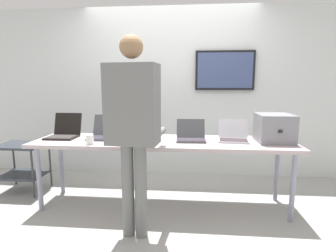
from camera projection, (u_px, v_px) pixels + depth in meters
The scene contains 12 objects.
ground at pixel (163, 206), 3.05m from camera, with size 8.00×8.00×0.04m, color #9B9B95.
back_wall at pixel (172, 93), 3.96m from camera, with size 8.00×0.11×2.50m.
workbench at pixel (163, 145), 2.94m from camera, with size 2.87×0.70×0.77m.
equipment_box at pixel (274, 128), 2.84m from camera, with size 0.36×0.40×0.30m.
laptop_station_0 at pixel (64, 132), 3.09m from camera, with size 0.33×0.35×0.27m.
laptop_station_1 at pixel (104, 133), 3.06m from camera, with size 0.31×0.37×0.25m.
laptop_station_2 at pixel (145, 134), 3.00m from camera, with size 0.32×0.32×0.24m.
laptop_station_3 at pixel (191, 136), 2.93m from camera, with size 0.33×0.33×0.22m.
laptop_station_4 at pixel (233, 136), 2.91m from camera, with size 0.35×0.34×0.23m.
person at pixel (133, 118), 2.28m from camera, with size 0.48×0.62×1.79m.
coffee_mug at pixel (90, 140), 2.74m from camera, with size 0.08×0.08×0.10m.
storage_cart at pixel (22, 160), 3.39m from camera, with size 0.56×0.44×0.63m.
Camera 1 is at (0.30, -2.85, 1.39)m, focal length 28.11 mm.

